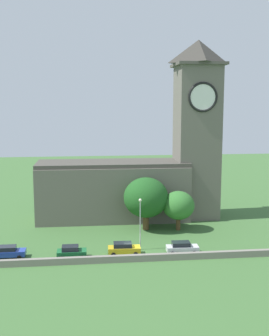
{
  "coord_description": "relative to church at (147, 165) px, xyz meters",
  "views": [
    {
      "loc": [
        -6.6,
        -58.68,
        21.12
      ],
      "look_at": [
        1.04,
        7.4,
        11.1
      ],
      "focal_mm": 45.97,
      "sensor_mm": 36.0,
      "label": 1
    }
  ],
  "objects": [
    {
      "name": "car_green",
      "position": [
        -13.35,
        -20.02,
        -8.96
      ],
      "size": [
        4.04,
        2.29,
        1.72
      ],
      "color": "#1E6B38",
      "rests_on": "ground"
    },
    {
      "name": "ground_plane",
      "position": [
        -4.63,
        -3.76,
        -9.83
      ],
      "size": [
        200.0,
        200.0,
        0.0
      ],
      "primitive_type": "plane",
      "color": "#3D6633"
    },
    {
      "name": "tree_by_tower",
      "position": [
        -1.24,
        -7.71,
        -4.34
      ],
      "size": [
        7.49,
        7.49,
        8.89
      ],
      "color": "brown",
      "rests_on": "ground"
    },
    {
      "name": "quay_barrier",
      "position": [
        -4.63,
        -22.35,
        -9.36
      ],
      "size": [
        41.55,
        0.7,
        0.93
      ],
      "primitive_type": "cube",
      "color": "gray",
      "rests_on": "ground"
    },
    {
      "name": "streetlamp_west_mid",
      "position": [
        -3.5,
        -17.73,
        -4.81
      ],
      "size": [
        0.44,
        0.44,
        7.61
      ],
      "color": "#9EA0A5",
      "rests_on": "ground"
    },
    {
      "name": "church",
      "position": [
        0.0,
        0.0,
        0.0
      ],
      "size": [
        33.69,
        9.93,
        32.37
      ],
      "color": "#666056",
      "rests_on": "ground"
    },
    {
      "name": "car_white",
      "position": [
        2.2,
        -20.0,
        -8.96
      ],
      "size": [
        4.6,
        2.24,
        1.71
      ],
      "color": "silver",
      "rests_on": "ground"
    },
    {
      "name": "car_blue",
      "position": [
        -22.14,
        -18.94,
        -8.99
      ],
      "size": [
        4.8,
        2.22,
        1.66
      ],
      "color": "#233D9E",
      "rests_on": "ground"
    },
    {
      "name": "tree_riverside_east",
      "position": [
        4.13,
        -8.68,
        -5.61
      ],
      "size": [
        5.35,
        5.35,
        6.65
      ],
      "color": "brown",
      "rests_on": "ground"
    },
    {
      "name": "car_yellow",
      "position": [
        -6.05,
        -19.45,
        -8.95
      ],
      "size": [
        4.62,
        2.34,
        1.72
      ],
      "color": "gold",
      "rests_on": "ground"
    }
  ]
}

